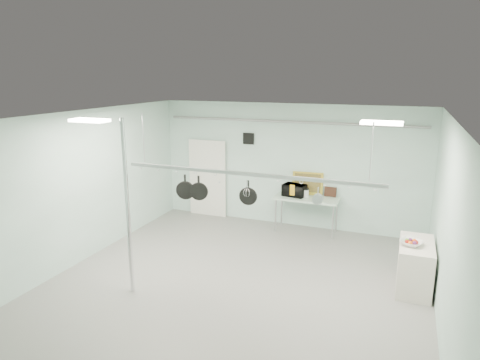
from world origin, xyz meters
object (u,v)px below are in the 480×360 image
at_px(chrome_pole, 128,209).
at_px(pot_rack, 246,172).
at_px(coffee_canister, 305,193).
at_px(fruit_bowl, 411,243).
at_px(skillet_right, 248,193).
at_px(side_cabinet, 415,266).
at_px(skillet_left, 185,187).
at_px(prep_table, 307,200).
at_px(skillet_mid, 199,188).
at_px(microwave, 294,190).

relative_size(chrome_pole, pot_rack, 0.67).
relative_size(coffee_canister, fruit_bowl, 0.51).
xyz_separation_m(coffee_canister, skillet_right, (-0.31, -3.33, 0.85)).
bearing_deg(coffee_canister, side_cabinet, -40.69).
height_order(chrome_pole, pot_rack, chrome_pole).
bearing_deg(skillet_left, pot_rack, -16.11).
height_order(pot_rack, skillet_left, pot_rack).
bearing_deg(prep_table, coffee_canister, 145.60).
xyz_separation_m(coffee_canister, skillet_mid, (-1.30, -3.33, 0.85)).
distance_m(skillet_mid, skillet_right, 0.98).
distance_m(chrome_pole, coffee_canister, 4.83).
bearing_deg(skillet_right, fruit_bowl, 11.25).
xyz_separation_m(pot_rack, fruit_bowl, (2.84, 0.97, -1.28)).
bearing_deg(prep_table, pot_rack, -96.91).
relative_size(chrome_pole, fruit_bowl, 8.25).
height_order(pot_rack, skillet_right, pot_rack).
height_order(microwave, skillet_mid, skillet_mid).
relative_size(pot_rack, fruit_bowl, 12.38).
bearing_deg(coffee_canister, skillet_mid, -111.28).
bearing_deg(skillet_right, side_cabinet, 12.91).
height_order(microwave, skillet_right, skillet_right).
bearing_deg(fruit_bowl, skillet_right, -160.95).
xyz_separation_m(chrome_pole, prep_table, (2.30, 4.20, -0.77)).
distance_m(chrome_pole, skillet_left, 1.15).
height_order(prep_table, pot_rack, pot_rack).
relative_size(pot_rack, skillet_right, 10.33).
height_order(coffee_canister, skillet_right, skillet_right).
height_order(side_cabinet, skillet_right, skillet_right).
bearing_deg(chrome_pole, fruit_bowl, 21.49).
relative_size(prep_table, side_cabinet, 1.33).
height_order(skillet_left, skillet_right, same).
bearing_deg(side_cabinet, prep_table, 139.21).
bearing_deg(skillet_left, side_cabinet, -1.36).
distance_m(skillet_left, skillet_right, 1.27).
bearing_deg(skillet_left, prep_table, 47.66).
xyz_separation_m(chrome_pole, skillet_left, (0.67, 0.90, 0.24)).
bearing_deg(pot_rack, side_cabinet, 20.45).
xyz_separation_m(chrome_pole, skillet_right, (1.94, 0.90, 0.25)).
xyz_separation_m(chrome_pole, side_cabinet, (4.85, 2.00, -1.15)).
xyz_separation_m(chrome_pole, coffee_canister, (2.26, 4.23, -0.60)).
bearing_deg(coffee_canister, skillet_right, -95.40).
xyz_separation_m(microwave, fruit_bowl, (2.76, -2.35, -0.11)).
distance_m(side_cabinet, fruit_bowl, 0.53).
bearing_deg(microwave, pot_rack, 99.38).
height_order(skillet_left, skillet_mid, same).
distance_m(side_cabinet, pot_rack, 3.62).
relative_size(microwave, skillet_left, 1.13).
xyz_separation_m(side_cabinet, pot_rack, (-2.95, -1.10, 1.78)).
bearing_deg(chrome_pole, skillet_right, 24.87).
bearing_deg(pot_rack, microwave, 88.69).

